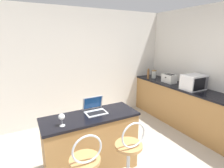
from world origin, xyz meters
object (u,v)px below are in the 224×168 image
laptop (95,108)px  storage_jar (154,74)px  toaster (169,78)px  microwave (194,82)px  mug_white (187,82)px  wine_glass_short (62,117)px  pepper_mill (148,74)px  bar_stool_far (129,160)px

laptop → storage_jar: size_ratio=1.42×
laptop → storage_jar: 2.60m
toaster → microwave: bearing=-88.8°
laptop → mug_white: laptop is taller
microwave → laptop: bearing=-177.4°
microwave → toaster: bearing=91.2°
storage_jar → toaster: bearing=-90.6°
wine_glass_short → storage_jar: bearing=28.8°
microwave → pepper_mill: (-0.21, 1.20, -0.02)m
storage_jar → mug_white: storage_jar is taller
toaster → pepper_mill: 0.57m
bar_stool_far → pepper_mill: 2.75m
toaster → mug_white: toaster is taller
mug_white → bar_stool_far: bearing=-154.5°
toaster → storage_jar: bearing=89.4°
laptop → wine_glass_short: 0.55m
bar_stool_far → laptop: size_ratio=3.41×
pepper_mill → microwave: bearing=-80.0°
pepper_mill → bar_stool_far: bearing=-133.6°
storage_jar → wine_glass_short: 3.14m
microwave → pepper_mill: 1.22m
storage_jar → pepper_mill: size_ratio=0.76×
mug_white → wine_glass_short: size_ratio=0.65×
laptop → pepper_mill: bearing=32.5°
pepper_mill → mug_white: 0.97m
bar_stool_far → mug_white: (2.31, 1.10, 0.48)m
laptop → microwave: size_ratio=0.64×
microwave → wine_glass_short: (-2.76, -0.31, -0.04)m
bar_stool_far → mug_white: bearing=25.5°
storage_jar → pepper_mill: (-0.20, -0.01, 0.03)m
microwave → mug_white: (0.24, 0.35, -0.10)m
toaster → storage_jar: 0.55m
storage_jar → wine_glass_short: size_ratio=1.33×
bar_stool_far → microwave: bearing=20.0°
bar_stool_far → microwave: size_ratio=2.18×
wine_glass_short → mug_white: bearing=12.3°
toaster → wine_glass_short: toaster is taller
bar_stool_far → toaster: bearing=34.6°
laptop → storage_jar: laptop is taller
microwave → toaster: 0.66m
laptop → mug_white: (2.49, 0.45, -0.00)m
bar_stool_far → laptop: 0.83m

